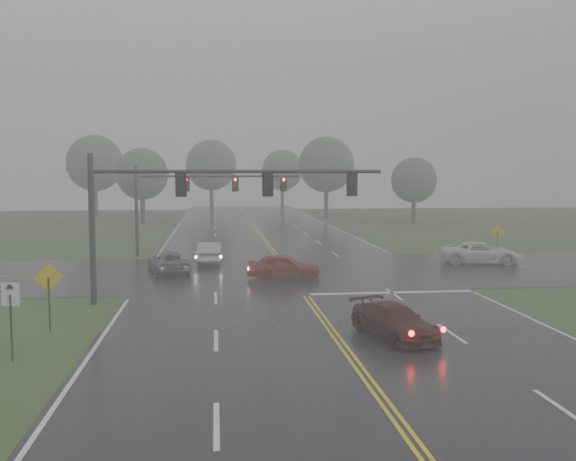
{
  "coord_description": "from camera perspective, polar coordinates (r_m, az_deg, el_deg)",
  "views": [
    {
      "loc": [
        -4.47,
        -17.31,
        6.2
      ],
      "look_at": [
        -0.69,
        16.0,
        3.15
      ],
      "focal_mm": 40.0,
      "sensor_mm": 36.0,
      "label": 1
    }
  ],
  "objects": [
    {
      "name": "sign_diamond_west",
      "position": [
        26.48,
        -20.49,
        -4.63
      ],
      "size": [
        1.13,
        0.16,
        2.71
      ],
      "rotation": [
        0.0,
        0.0,
        0.11
      ],
      "color": "black",
      "rests_on": "ground"
    },
    {
      "name": "signal_gantry_near",
      "position": [
        30.65,
        -9.09,
        2.89
      ],
      "size": [
        13.87,
        0.31,
        7.07
      ],
      "color": "black",
      "rests_on": "ground"
    },
    {
      "name": "main_road",
      "position": [
        38.08,
        0.35,
        -4.16
      ],
      "size": [
        18.0,
        160.0,
        0.02
      ],
      "primitive_type": "cube",
      "color": "black",
      "rests_on": "ground"
    },
    {
      "name": "car_grey",
      "position": [
        40.5,
        -10.56,
        -3.69
      ],
      "size": [
        3.09,
        4.97,
        1.28
      ],
      "primitive_type": "imported",
      "rotation": [
        0.0,
        0.0,
        3.36
      ],
      "color": "#525559",
      "rests_on": "ground"
    },
    {
      "name": "tree_ne_a",
      "position": [
        86.42,
        3.43,
        5.87
      ],
      "size": [
        7.46,
        7.46,
        10.96
      ],
      "color": "#342821",
      "rests_on": "ground"
    },
    {
      "name": "sedan_maroon",
      "position": [
        24.66,
        9.39,
        -9.43
      ],
      "size": [
        2.99,
        4.62,
        1.24
      ],
      "primitive_type": "imported",
      "rotation": [
        0.0,
        0.0,
        0.32
      ],
      "color": "#370A0C",
      "rests_on": "ground"
    },
    {
      "name": "signal_gantry_far",
      "position": [
        47.74,
        -8.85,
        3.36
      ],
      "size": [
        12.15,
        0.34,
        6.69
      ],
      "color": "black",
      "rests_on": "ground"
    },
    {
      "name": "tree_nw_b",
      "position": [
        91.9,
        -16.79,
        5.74
      ],
      "size": [
        7.67,
        7.67,
        11.26
      ],
      "color": "#342821",
      "rests_on": "ground"
    },
    {
      "name": "tree_e_near",
      "position": [
        78.08,
        11.14,
        4.41
      ],
      "size": [
        5.43,
        5.43,
        7.98
      ],
      "color": "#342821",
      "rests_on": "ground"
    },
    {
      "name": "pickup_white",
      "position": [
        45.43,
        16.73,
        -2.86
      ],
      "size": [
        5.68,
        3.39,
        1.48
      ],
      "primitive_type": "imported",
      "rotation": [
        0.0,
        0.0,
        1.39
      ],
      "color": "white",
      "rests_on": "ground"
    },
    {
      "name": "stop_bar",
      "position": [
        33.53,
        9.2,
        -5.52
      ],
      "size": [
        8.5,
        0.5,
        0.01
      ],
      "primitive_type": "cube",
      "color": "silver",
      "rests_on": "ground"
    },
    {
      "name": "sign_arrow_white",
      "position": [
        22.9,
        -23.43,
        -6.23
      ],
      "size": [
        0.58,
        0.12,
        2.62
      ],
      "rotation": [
        0.0,
        0.0,
        -0.12
      ],
      "color": "black",
      "rests_on": "ground"
    },
    {
      "name": "tree_nw_a",
      "position": [
        78.65,
        -12.85,
        4.9
      ],
      "size": [
        6.18,
        6.18,
        9.07
      ],
      "color": "#342821",
      "rests_on": "ground"
    },
    {
      "name": "sedan_silver",
      "position": [
        43.92,
        -6.95,
        -2.95
      ],
      "size": [
        1.73,
        4.5,
        1.46
      ],
      "primitive_type": "imported",
      "rotation": [
        0.0,
        0.0,
        3.1
      ],
      "color": "#ACAEB4",
      "rests_on": "ground"
    },
    {
      "name": "sign_diamond_east",
      "position": [
        46.12,
        18.12,
        -0.51
      ],
      "size": [
        1.12,
        0.12,
        2.69
      ],
      "rotation": [
        0.0,
        0.0,
        -0.06
      ],
      "color": "black",
      "rests_on": "ground"
    },
    {
      "name": "tree_n_far",
      "position": [
        106.67,
        -0.5,
        5.4
      ],
      "size": [
        6.79,
        6.79,
        9.97
      ],
      "color": "#342821",
      "rests_on": "ground"
    },
    {
      "name": "tree_n_mid",
      "position": [
        95.76,
        -6.84,
        5.77
      ],
      "size": [
        7.46,
        7.46,
        10.96
      ],
      "color": "#342821",
      "rests_on": "ground"
    },
    {
      "name": "cross_street",
      "position": [
        40.05,
        0.01,
        -3.7
      ],
      "size": [
        120.0,
        14.0,
        0.02
      ],
      "primitive_type": "cube",
      "color": "black",
      "rests_on": "ground"
    },
    {
      "name": "ground",
      "position": [
        18.92,
        7.79,
        -13.97
      ],
      "size": [
        180.0,
        180.0,
        0.0
      ],
      "primitive_type": "plane",
      "color": "#2D421C",
      "rests_on": "ground"
    },
    {
      "name": "sedan_red",
      "position": [
        37.44,
        -0.38,
        -4.33
      ],
      "size": [
        4.41,
        2.22,
        1.44
      ],
      "primitive_type": "imported",
      "rotation": [
        0.0,
        0.0,
        1.45
      ],
      "color": "maroon",
      "rests_on": "ground"
    }
  ]
}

